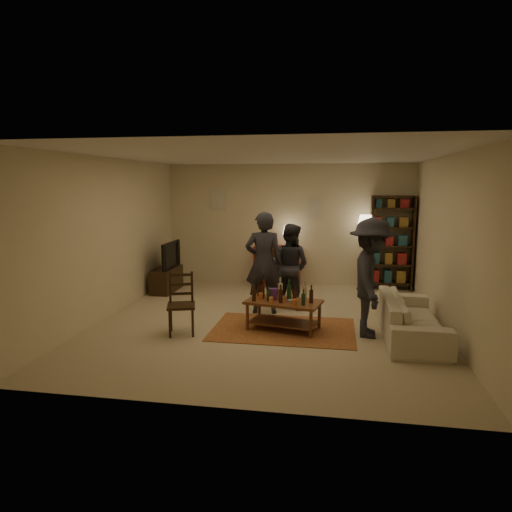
% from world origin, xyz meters
% --- Properties ---
extents(floor, '(6.00, 6.00, 0.00)m').
position_xyz_m(floor, '(0.00, 0.00, 0.00)').
color(floor, '#C6B793').
rests_on(floor, ground).
extents(room_shell, '(6.00, 6.00, 6.00)m').
position_xyz_m(room_shell, '(-0.65, 2.98, 1.81)').
color(room_shell, beige).
rests_on(room_shell, ground).
extents(rug, '(2.20, 1.50, 0.01)m').
position_xyz_m(rug, '(0.30, -0.37, 0.01)').
color(rug, brown).
rests_on(rug, ground).
extents(coffee_table, '(1.24, 0.85, 0.80)m').
position_xyz_m(coffee_table, '(0.29, -0.37, 0.41)').
color(coffee_table, brown).
rests_on(coffee_table, ground).
extents(dining_chair, '(0.52, 0.52, 0.95)m').
position_xyz_m(dining_chair, '(-1.22, -0.79, 0.50)').
color(dining_chair, '#301F10').
rests_on(dining_chair, ground).
extents(tv_stand, '(0.40, 1.00, 1.06)m').
position_xyz_m(tv_stand, '(-2.44, 1.80, 0.38)').
color(tv_stand, '#301F10').
rests_on(tv_stand, ground).
extents(dresser, '(1.00, 0.50, 1.36)m').
position_xyz_m(dresser, '(-0.19, 2.71, 0.48)').
color(dresser, maroon).
rests_on(dresser, ground).
extents(bookshelf, '(0.90, 0.34, 2.02)m').
position_xyz_m(bookshelf, '(2.25, 2.78, 1.03)').
color(bookshelf, '#301F10').
rests_on(bookshelf, ground).
extents(floor_lamp, '(0.36, 0.36, 1.61)m').
position_xyz_m(floor_lamp, '(1.69, 2.65, 1.36)').
color(floor_lamp, black).
rests_on(floor_lamp, ground).
extents(sofa, '(0.81, 2.08, 0.61)m').
position_xyz_m(sofa, '(2.20, -0.40, 0.30)').
color(sofa, beige).
rests_on(sofa, ground).
extents(person_left, '(0.70, 0.51, 1.79)m').
position_xyz_m(person_left, '(-0.16, 0.52, 0.90)').
color(person_left, '#24242C').
rests_on(person_left, ground).
extents(person_right, '(0.92, 0.83, 1.55)m').
position_xyz_m(person_right, '(0.26, 0.98, 0.77)').
color(person_right, '#2A2B33').
rests_on(person_right, ground).
extents(person_by_sofa, '(0.71, 1.18, 1.78)m').
position_xyz_m(person_by_sofa, '(1.60, -0.43, 0.89)').
color(person_by_sofa, '#26262D').
rests_on(person_by_sofa, ground).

